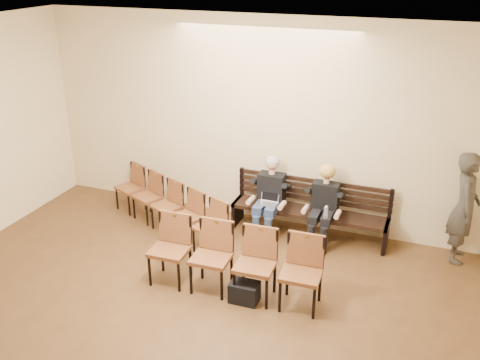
# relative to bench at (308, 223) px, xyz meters

# --- Properties ---
(room_walls) EXTENTS (8.02, 10.01, 3.51)m
(room_walls) POSITION_rel_bench_xyz_m (-0.92, -3.86, 2.31)
(room_walls) COLOR beige
(room_walls) RESTS_ON ground
(bench) EXTENTS (2.60, 0.90, 0.45)m
(bench) POSITION_rel_bench_xyz_m (0.00, 0.00, 0.00)
(bench) COLOR black
(bench) RESTS_ON ground
(seated_man) EXTENTS (0.54, 0.75, 1.29)m
(seated_man) POSITION_rel_bench_xyz_m (-0.65, -0.12, 0.42)
(seated_man) COLOR black
(seated_man) RESTS_ON ground
(seated_woman) EXTENTS (0.52, 0.72, 1.21)m
(seated_woman) POSITION_rel_bench_xyz_m (0.26, -0.12, 0.38)
(seated_woman) COLOR black
(seated_woman) RESTS_ON ground
(laptop) EXTENTS (0.32, 0.26, 0.22)m
(laptop) POSITION_rel_bench_xyz_m (-0.63, -0.28, 0.33)
(laptop) COLOR silver
(laptop) RESTS_ON bench
(water_bottle) EXTENTS (0.07, 0.07, 0.21)m
(water_bottle) POSITION_rel_bench_xyz_m (0.36, -0.41, 0.33)
(water_bottle) COLOR silver
(water_bottle) RESTS_ON bench
(bag) EXTENTS (0.40, 0.27, 0.29)m
(bag) POSITION_rel_bench_xyz_m (-0.35, -2.10, -0.08)
(bag) COLOR black
(bag) RESTS_ON ground
(passerby) EXTENTS (0.50, 0.74, 2.00)m
(passerby) POSITION_rel_bench_xyz_m (2.32, 0.10, 0.78)
(passerby) COLOR #38342E
(passerby) RESTS_ON ground
(chair_row_front) EXTENTS (2.57, 1.48, 0.85)m
(chair_row_front) POSITION_rel_bench_xyz_m (-2.29, -0.65, 0.20)
(chair_row_front) COLOR brown
(chair_row_front) RESTS_ON ground
(chair_row_back) EXTENTS (2.43, 0.64, 0.99)m
(chair_row_back) POSITION_rel_bench_xyz_m (-0.56, -1.98, 0.27)
(chair_row_back) COLOR brown
(chair_row_back) RESTS_ON ground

